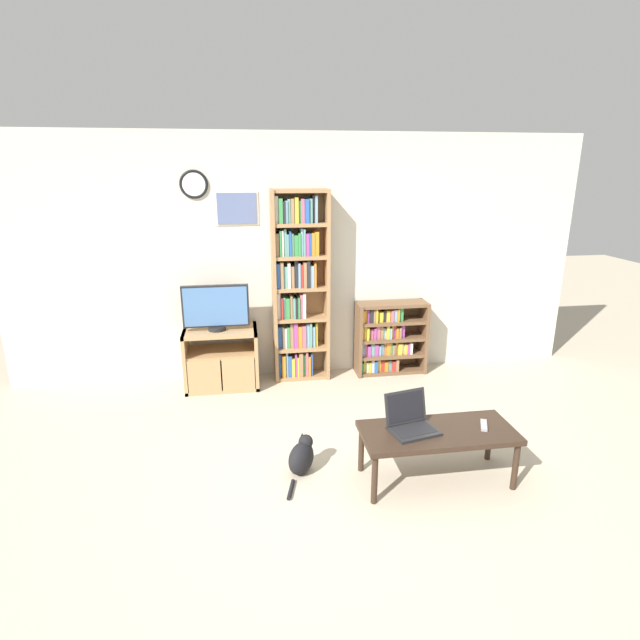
% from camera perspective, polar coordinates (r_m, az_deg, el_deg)
% --- Properties ---
extents(ground_plane, '(18.00, 18.00, 0.00)m').
position_cam_1_polar(ground_plane, '(3.82, 2.23, -18.89)').
color(ground_plane, '#BCAD93').
extents(wall_back, '(6.22, 0.09, 2.60)m').
position_cam_1_polar(wall_back, '(5.42, -2.24, 7.06)').
color(wall_back, beige).
rests_on(wall_back, ground_plane).
extents(tv_stand, '(0.76, 0.47, 0.64)m').
position_cam_1_polar(tv_stand, '(5.37, -11.18, -4.28)').
color(tv_stand, tan).
rests_on(tv_stand, ground_plane).
extents(television, '(0.67, 0.18, 0.48)m').
position_cam_1_polar(television, '(5.19, -11.82, 1.38)').
color(television, black).
rests_on(television, tv_stand).
extents(bookshelf_tall, '(0.59, 0.27, 2.04)m').
position_cam_1_polar(bookshelf_tall, '(5.31, -2.54, 3.74)').
color(bookshelf_tall, '#9E754C').
rests_on(bookshelf_tall, ground_plane).
extents(bookshelf_short, '(0.79, 0.28, 0.82)m').
position_cam_1_polar(bookshelf_short, '(5.67, 7.60, -2.05)').
color(bookshelf_short, brown).
rests_on(bookshelf_short, ground_plane).
extents(coffee_table, '(1.13, 0.48, 0.41)m').
position_cam_1_polar(coffee_table, '(3.83, 13.30, -12.72)').
color(coffee_table, '#332319').
rests_on(coffee_table, ground_plane).
extents(laptop, '(0.39, 0.35, 0.26)m').
position_cam_1_polar(laptop, '(3.76, 10.28, -11.26)').
color(laptop, '#232326').
rests_on(laptop, coffee_table).
extents(remote_near_laptop, '(0.11, 0.16, 0.02)m').
position_cam_1_polar(remote_near_laptop, '(3.94, 18.22, -11.35)').
color(remote_near_laptop, '#99999E').
rests_on(remote_near_laptop, coffee_table).
extents(cat, '(0.29, 0.48, 0.30)m').
position_cam_1_polar(cat, '(3.94, -2.08, -15.33)').
color(cat, black).
rests_on(cat, ground_plane).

